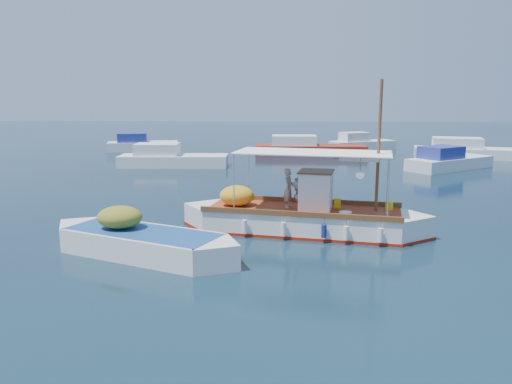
{
  "coord_description": "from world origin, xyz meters",
  "views": [
    {
      "loc": [
        -0.4,
        -17.9,
        4.84
      ],
      "look_at": [
        -1.35,
        0.0,
        1.39
      ],
      "focal_mm": 35.0,
      "sensor_mm": 36.0,
      "label": 1
    }
  ],
  "objects": [
    {
      "name": "bg_boat_ne",
      "position": [
        10.68,
        15.9,
        0.49
      ],
      "size": [
        6.57,
        5.59,
        1.8
      ],
      "rotation": [
        0.0,
        0.0,
        0.62
      ],
      "color": "silver",
      "rests_on": "ground"
    },
    {
      "name": "ground",
      "position": [
        0.0,
        0.0,
        0.0
      ],
      "size": [
        160.0,
        160.0,
        0.0
      ],
      "primitive_type": "plane",
      "color": "black",
      "rests_on": "ground"
    },
    {
      "name": "bg_boat_nw",
      "position": [
        -8.22,
        16.36,
        0.49
      ],
      "size": [
        7.57,
        2.74,
        1.8
      ],
      "rotation": [
        0.0,
        0.0,
        0.05
      ],
      "color": "silver",
      "rests_on": "ground"
    },
    {
      "name": "fishing_caique",
      "position": [
        0.31,
        -0.29,
        0.49
      ],
      "size": [
        8.98,
        3.71,
        5.58
      ],
      "rotation": [
        0.0,
        0.0,
        -0.19
      ],
      "color": "white",
      "rests_on": "ground"
    },
    {
      "name": "bg_boat_far_w",
      "position": [
        -13.15,
        26.38,
        0.49
      ],
      "size": [
        6.53,
        3.62,
        1.8
      ],
      "rotation": [
        0.0,
        0.0,
        0.23
      ],
      "color": "silver",
      "rests_on": "ground"
    },
    {
      "name": "dinghy",
      "position": [
        -4.75,
        -3.26,
        0.35
      ],
      "size": [
        6.32,
        3.72,
        1.68
      ],
      "rotation": [
        0.0,
        0.0,
        -0.4
      ],
      "color": "white",
      "rests_on": "ground"
    },
    {
      "name": "bg_boat_e",
      "position": [
        14.54,
        22.3,
        0.49
      ],
      "size": [
        9.51,
        4.41,
        1.8
      ],
      "rotation": [
        0.0,
        0.0,
        -0.2
      ],
      "color": "silver",
      "rests_on": "ground"
    },
    {
      "name": "bg_boat_n",
      "position": [
        1.66,
        24.21,
        0.49
      ],
      "size": [
        9.18,
        2.83,
        1.8
      ],
      "rotation": [
        0.0,
        0.0,
        0.0
      ],
      "color": "maroon",
      "rests_on": "ground"
    },
    {
      "name": "bg_boat_far_n",
      "position": [
        6.8,
        28.43,
        0.49
      ],
      "size": [
        6.32,
        4.28,
        1.8
      ],
      "rotation": [
        0.0,
        0.0,
        0.42
      ],
      "color": "silver",
      "rests_on": "ground"
    }
  ]
}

